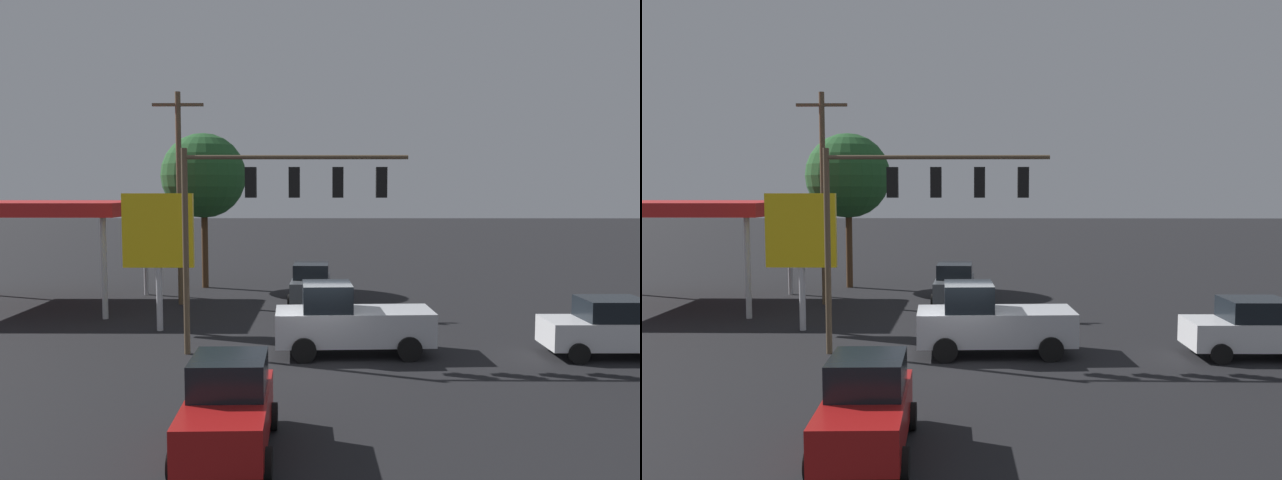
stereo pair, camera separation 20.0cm
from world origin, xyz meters
TOP-DOWN VIEW (x-y plane):
  - ground_plane at (0.00, 0.00)m, footprint 200.00×200.00m
  - traffic_signal_assembly at (1.46, -0.75)m, footprint 7.41×0.43m
  - utility_pole at (6.73, -9.76)m, footprint 2.40×0.26m
  - gas_station_canopy at (13.56, -9.44)m, footprint 9.96×7.37m
  - price_sign at (6.27, -4.18)m, footprint 2.73×0.27m
  - sedan_waiting at (-9.63, -0.57)m, footprint 4.42×2.10m
  - sedan_far at (0.50, -10.18)m, footprint 2.12×4.43m
  - hatchback_crossing at (1.84, 7.04)m, footprint 2.07×3.86m
  - pickup_parked at (-0.98, -0.76)m, footprint 5.30×2.48m
  - street_tree at (6.56, -14.93)m, footprint 4.69×4.69m

SIDE VIEW (x-z plane):
  - ground_plane at x=0.00m, z-range 0.00..0.00m
  - hatchback_crossing at x=1.84m, z-range -0.04..1.93m
  - sedan_waiting at x=-9.63m, z-range -0.01..1.92m
  - sedan_far at x=0.50m, z-range -0.01..1.92m
  - pickup_parked at x=-0.98m, z-range -0.09..2.31m
  - price_sign at x=6.27m, z-range 1.07..6.42m
  - gas_station_canopy at x=13.56m, z-range 2.11..7.04m
  - traffic_signal_assembly at x=1.46m, z-range 1.76..8.61m
  - utility_pole at x=6.73m, z-range 0.29..10.34m
  - street_tree at x=6.56m, z-range 1.94..10.54m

